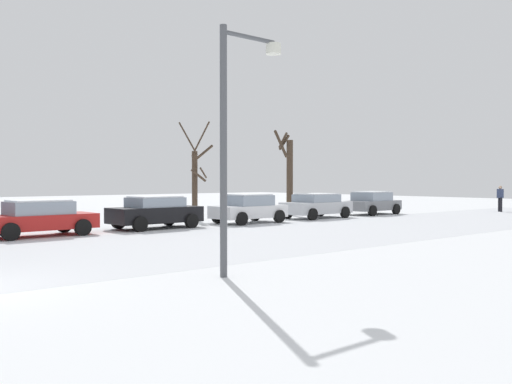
{
  "coord_description": "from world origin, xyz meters",
  "views": [
    {
      "loc": [
        -2.04,
        -11.93,
        2.15
      ],
      "look_at": [
        12.72,
        5.53,
        1.64
      ],
      "focal_mm": 38.5,
      "sensor_mm": 36.0,
      "label": 1
    }
  ],
  "objects_px": {
    "parked_car_red": "(39,218)",
    "parked_car_gray": "(372,203)",
    "parked_car_silver": "(317,205)",
    "street_lamp": "(235,124)",
    "parked_car_black": "(155,212)",
    "pedestrian_crossing": "(500,197)",
    "parked_car_white": "(249,208)"
  },
  "relations": [
    {
      "from": "parked_car_red",
      "to": "parked_car_gray",
      "type": "relative_size",
      "value": 1.08
    },
    {
      "from": "parked_car_silver",
      "to": "street_lamp",
      "type": "bearing_deg",
      "value": -142.11
    },
    {
      "from": "street_lamp",
      "to": "parked_car_black",
      "type": "xyz_separation_m",
      "value": [
        4.64,
        11.63,
        -2.66
      ]
    },
    {
      "from": "street_lamp",
      "to": "pedestrian_crossing",
      "type": "height_order",
      "value": "street_lamp"
    },
    {
      "from": "parked_car_red",
      "to": "parked_car_white",
      "type": "distance_m",
      "value": 10.15
    },
    {
      "from": "pedestrian_crossing",
      "to": "parked_car_red",
      "type": "bearing_deg",
      "value": 172.75
    },
    {
      "from": "parked_car_red",
      "to": "parked_car_black",
      "type": "relative_size",
      "value": 1.03
    },
    {
      "from": "street_lamp",
      "to": "parked_car_red",
      "type": "height_order",
      "value": "street_lamp"
    },
    {
      "from": "parked_car_black",
      "to": "parked_car_white",
      "type": "bearing_deg",
      "value": -3.52
    },
    {
      "from": "parked_car_red",
      "to": "parked_car_gray",
      "type": "height_order",
      "value": "parked_car_gray"
    },
    {
      "from": "street_lamp",
      "to": "parked_car_white",
      "type": "bearing_deg",
      "value": 49.36
    },
    {
      "from": "street_lamp",
      "to": "pedestrian_crossing",
      "type": "distance_m",
      "value": 29.82
    },
    {
      "from": "street_lamp",
      "to": "parked_car_white",
      "type": "relative_size",
      "value": 1.43
    },
    {
      "from": "parked_car_black",
      "to": "parked_car_white",
      "type": "relative_size",
      "value": 1.05
    },
    {
      "from": "parked_car_black",
      "to": "parked_car_silver",
      "type": "bearing_deg",
      "value": -0.68
    },
    {
      "from": "parked_car_silver",
      "to": "parked_car_gray",
      "type": "xyz_separation_m",
      "value": [
        5.08,
        0.12,
        0.01
      ]
    },
    {
      "from": "parked_car_white",
      "to": "parked_car_gray",
      "type": "height_order",
      "value": "parked_car_white"
    },
    {
      "from": "parked_car_red",
      "to": "parked_car_white",
      "type": "xyz_separation_m",
      "value": [
        10.15,
        -0.18,
        0.02
      ]
    },
    {
      "from": "parked_car_white",
      "to": "pedestrian_crossing",
      "type": "relative_size",
      "value": 2.22
    },
    {
      "from": "parked_car_white",
      "to": "parked_car_silver",
      "type": "distance_m",
      "value": 5.08
    },
    {
      "from": "parked_car_gray",
      "to": "parked_car_black",
      "type": "bearing_deg",
      "value": 179.98
    },
    {
      "from": "parked_car_silver",
      "to": "pedestrian_crossing",
      "type": "height_order",
      "value": "pedestrian_crossing"
    },
    {
      "from": "street_lamp",
      "to": "parked_car_gray",
      "type": "relative_size",
      "value": 1.43
    },
    {
      "from": "parked_car_silver",
      "to": "pedestrian_crossing",
      "type": "relative_size",
      "value": 2.45
    },
    {
      "from": "parked_car_red",
      "to": "parked_car_black",
      "type": "height_order",
      "value": "parked_car_black"
    },
    {
      "from": "street_lamp",
      "to": "parked_car_white",
      "type": "height_order",
      "value": "street_lamp"
    },
    {
      "from": "parked_car_red",
      "to": "pedestrian_crossing",
      "type": "height_order",
      "value": "pedestrian_crossing"
    },
    {
      "from": "parked_car_gray",
      "to": "street_lamp",
      "type": "bearing_deg",
      "value": -149.66
    },
    {
      "from": "parked_car_white",
      "to": "pedestrian_crossing",
      "type": "height_order",
      "value": "pedestrian_crossing"
    },
    {
      "from": "parked_car_black",
      "to": "parked_car_gray",
      "type": "xyz_separation_m",
      "value": [
        15.23,
        -0.0,
        -0.01
      ]
    },
    {
      "from": "parked_car_red",
      "to": "pedestrian_crossing",
      "type": "bearing_deg",
      "value": -7.25
    },
    {
      "from": "parked_car_red",
      "to": "parked_car_silver",
      "type": "height_order",
      "value": "parked_car_red"
    }
  ]
}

